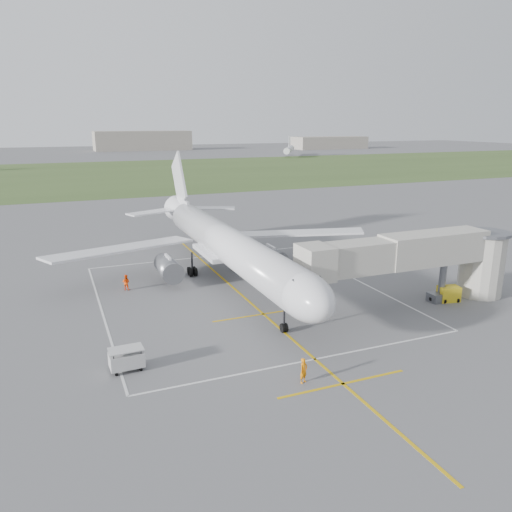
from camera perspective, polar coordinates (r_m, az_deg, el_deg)
name	(u,v)px	position (r m, az deg, el deg)	size (l,w,h in m)	color
ground	(228,283)	(56.02, -3.19, -3.14)	(700.00, 700.00, 0.00)	#4F4F51
grass_strip	(104,174)	(182.00, -17.00, 8.91)	(700.00, 120.00, 0.02)	#384F22
apron_markings	(247,300)	(50.86, -1.02, -5.03)	(28.20, 60.00, 0.01)	#C99C0B
airliner	(225,244)	(55.50, -3.51, 1.39)	(38.93, 46.75, 13.52)	silver
jet_bridge	(427,258)	(51.10, 18.91, -0.20)	(23.40, 5.00, 7.20)	#A6A296
gpu_unit	(449,294)	(53.93, 21.15, -4.06)	(2.27, 1.79, 1.54)	gold
baggage_cart	(127,359)	(38.08, -14.57, -11.33)	(2.48, 1.55, 1.69)	#B8B8B8
ramp_worker_nose	(304,371)	(35.43, 5.47, -12.90)	(0.66, 0.43, 1.81)	orange
ramp_worker_wing	(126,282)	(55.36, -14.63, -2.92)	(0.83, 0.65, 1.71)	#FF4808
distant_hangars	(49,144)	(315.76, -22.63, 11.70)	(345.00, 49.00, 12.00)	gray
distant_aircraft	(136,155)	(228.52, -13.51, 11.17)	(182.52, 61.26, 8.85)	silver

